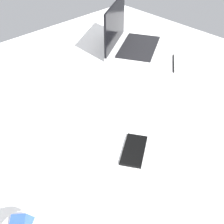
# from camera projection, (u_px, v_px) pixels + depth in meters

# --- Properties ---
(bed_mattress) EXTENTS (1.80, 1.40, 0.18)m
(bed_mattress) POSITION_uv_depth(u_px,v_px,m) (87.00, 115.00, 1.24)
(bed_mattress) COLOR white
(bed_mattress) RESTS_ON ground
(laptop) EXTENTS (0.40, 0.36, 0.23)m
(laptop) POSITION_uv_depth(u_px,v_px,m) (130.00, 41.00, 1.49)
(laptop) COLOR silver
(laptop) RESTS_ON bed_mattress
(cell_phone) EXTENTS (0.15, 0.13, 0.01)m
(cell_phone) POSITION_uv_depth(u_px,v_px,m) (134.00, 150.00, 0.95)
(cell_phone) COLOR black
(cell_phone) RESTS_ON bed_mattress
(charger_cable) EXTENTS (0.14, 0.11, 0.01)m
(charger_cable) POSITION_uv_depth(u_px,v_px,m) (174.00, 63.00, 1.40)
(charger_cable) COLOR black
(charger_cable) RESTS_ON bed_mattress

